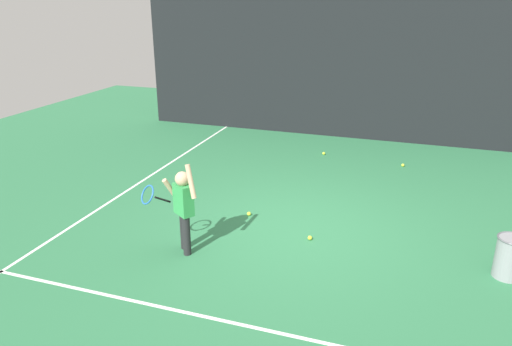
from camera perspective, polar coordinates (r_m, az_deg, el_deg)
The scene contains 13 objects.
ground_plane at distance 7.70m, azimuth 4.57°, elevation -6.51°, with size 20.00×20.00×0.00m, color #2D7247.
court_line_baseline at distance 5.68m, azimuth -2.05°, elevation -17.22°, with size 9.00×0.05×0.00m, color white.
court_line_sideline at distance 9.79m, azimuth -13.26°, elevation -0.98°, with size 0.05×9.00×0.00m, color white.
back_fence_windscreen at distance 12.38m, azimuth 11.32°, elevation 11.71°, with size 10.96×0.08×3.41m, color black.
fence_post_0 at distance 14.16m, azimuth -11.05°, elevation 13.07°, with size 0.09×0.09×3.56m, color slate.
fence_post_1 at distance 12.79m, azimuth 3.30°, elevation 12.66°, with size 0.09×0.09×3.56m, color slate.
fence_post_2 at distance 12.32m, azimuth 19.74°, elevation 11.25°, with size 0.09×0.09×3.56m, color slate.
tennis_player at distance 6.81m, azimuth -8.63°, elevation -3.65°, with size 0.89×0.53×1.35m.
ball_hopper at distance 7.12m, azimuth 27.53°, elevation -8.68°, with size 0.38×0.38×0.56m.
tennis_ball_0 at distance 7.38m, azimuth 6.32°, elevation -7.54°, with size 0.07×0.07×0.07m, color #CCE033.
tennis_ball_1 at distance 10.81m, azimuth 16.79°, elevation 0.88°, with size 0.07×0.07×0.07m, color #CCE033.
tennis_ball_2 at distance 8.09m, azimuth -0.83°, elevation -4.78°, with size 0.07×0.07×0.07m, color #CCE033.
tennis_ball_3 at distance 11.23m, azimuth 7.92°, elevation 2.29°, with size 0.07×0.07×0.07m, color #CCE033.
Camera 1 is at (1.64, -6.68, 3.46)m, focal length 34.23 mm.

